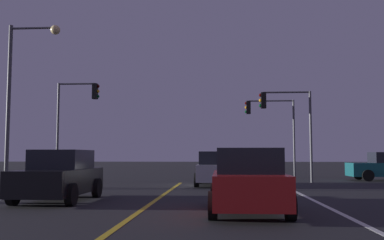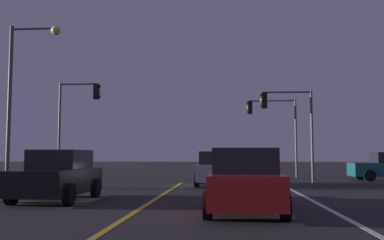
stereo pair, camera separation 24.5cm
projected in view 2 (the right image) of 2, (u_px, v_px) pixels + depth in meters
The scene contains 9 objects.
lane_edge_right at pixel (374, 233), 8.46m from camera, with size 0.16×30.18×0.01m, color silver.
lane_center_divider at pixel (107, 229), 8.88m from camera, with size 0.16×30.18×0.01m, color gold.
car_lead_same_lane at pixel (244, 182), 11.40m from camera, with size 2.02×4.30×1.70m.
car_ahead_far at pixel (216, 169), 21.78m from camera, with size 2.02×4.30×1.70m.
car_oncoming at pixel (58, 176), 14.51m from camera, with size 2.02×4.30×1.70m.
traffic_light_near_right at pixel (286, 114), 24.22m from camera, with size 2.92×0.36×5.11m.
traffic_light_near_left at pixel (78, 109), 25.18m from camera, with size 2.50×0.36×5.72m.
traffic_light_far_right at pixel (272, 119), 29.72m from camera, with size 3.41×0.36×5.32m.
street_lamp_left_mid at pixel (22, 83), 19.86m from camera, with size 2.42×0.44×7.52m.
Camera 2 is at (2.44, 0.22, 1.52)m, focal length 40.43 mm.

